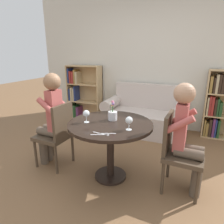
# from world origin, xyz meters

# --- Properties ---
(ground_plane) EXTENTS (16.00, 16.00, 0.00)m
(ground_plane) POSITION_xyz_m (0.00, 0.00, 0.00)
(ground_plane) COLOR brown
(back_wall) EXTENTS (5.20, 0.05, 2.70)m
(back_wall) POSITION_xyz_m (0.00, 2.10, 1.35)
(back_wall) COLOR beige
(back_wall) RESTS_ON ground_plane
(round_table) EXTENTS (1.01, 1.01, 0.73)m
(round_table) POSITION_xyz_m (0.00, 0.00, 0.60)
(round_table) COLOR black
(round_table) RESTS_ON ground_plane
(couch) EXTENTS (1.57, 0.80, 0.92)m
(couch) POSITION_xyz_m (0.00, 1.68, 0.31)
(couch) COLOR beige
(couch) RESTS_ON ground_plane
(bookshelf_left) EXTENTS (0.81, 0.28, 1.25)m
(bookshelf_left) POSITION_xyz_m (-1.58, 1.95, 0.61)
(bookshelf_left) COLOR tan
(bookshelf_left) RESTS_ON ground_plane
(bookshelf_right) EXTENTS (0.81, 0.28, 1.25)m
(bookshelf_right) POSITION_xyz_m (1.37, 1.94, 0.62)
(bookshelf_right) COLOR tan
(bookshelf_right) RESTS_ON ground_plane
(chair_left) EXTENTS (0.44, 0.44, 0.90)m
(chair_left) POSITION_xyz_m (-0.77, -0.03, 0.49)
(chair_left) COLOR #473828
(chair_left) RESTS_ON ground_plane
(chair_right) EXTENTS (0.44, 0.44, 0.90)m
(chair_right) POSITION_xyz_m (0.77, 0.10, 0.49)
(chair_right) COLOR #473828
(chair_right) RESTS_ON ground_plane
(person_left) EXTENTS (0.43, 0.35, 1.29)m
(person_left) POSITION_xyz_m (-0.86, -0.02, 0.70)
(person_left) COLOR brown
(person_left) RESTS_ON ground_plane
(person_right) EXTENTS (0.43, 0.35, 1.24)m
(person_right) POSITION_xyz_m (0.86, 0.09, 0.68)
(person_right) COLOR brown
(person_right) RESTS_ON ground_plane
(wine_glass_left) EXTENTS (0.08, 0.08, 0.15)m
(wine_glass_left) POSITION_xyz_m (-0.27, -0.09, 0.84)
(wine_glass_left) COLOR white
(wine_glass_left) RESTS_ON round_table
(wine_glass_right) EXTENTS (0.08, 0.08, 0.15)m
(wine_glass_right) POSITION_xyz_m (0.27, -0.12, 0.84)
(wine_glass_right) COLOR white
(wine_glass_right) RESTS_ON round_table
(flower_vase) EXTENTS (0.11, 0.11, 0.25)m
(flower_vase) POSITION_xyz_m (-0.02, 0.11, 0.81)
(flower_vase) COLOR silver
(flower_vase) RESTS_ON round_table
(knife_left_setting) EXTENTS (0.18, 0.08, 0.00)m
(knife_left_setting) POSITION_xyz_m (0.09, -0.31, 0.74)
(knife_left_setting) COLOR silver
(knife_left_setting) RESTS_ON round_table
(fork_left_setting) EXTENTS (0.18, 0.08, 0.00)m
(fork_left_setting) POSITION_xyz_m (0.04, -0.37, 0.74)
(fork_left_setting) COLOR silver
(fork_left_setting) RESTS_ON round_table
(knife_right_setting) EXTENTS (0.19, 0.03, 0.00)m
(knife_right_setting) POSITION_xyz_m (0.04, -0.34, 0.74)
(knife_right_setting) COLOR silver
(knife_right_setting) RESTS_ON round_table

